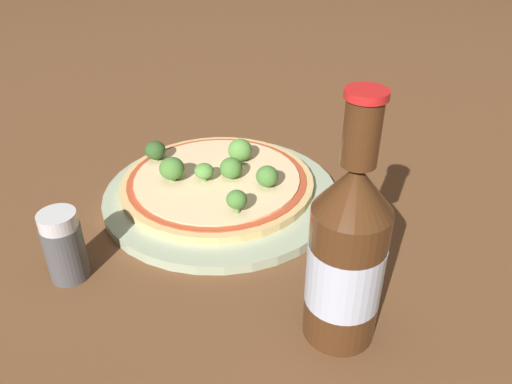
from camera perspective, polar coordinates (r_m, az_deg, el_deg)
ground_plane at (r=0.67m, az=-3.29°, el=0.58°), size 3.00×3.00×0.00m
plate at (r=0.64m, az=-3.99°, el=-0.26°), size 0.30×0.30×0.01m
pizza at (r=0.64m, az=-4.43°, el=1.23°), size 0.25×0.25×0.01m
broccoli_floret_0 at (r=0.67m, az=-1.83°, el=4.79°), size 0.03×0.03×0.03m
broccoli_floret_1 at (r=0.63m, az=-2.86°, el=2.74°), size 0.03×0.03×0.03m
broccoli_floret_2 at (r=0.68m, az=-11.44°, el=4.69°), size 0.03×0.03×0.03m
broccoli_floret_3 at (r=0.63m, az=-5.96°, el=2.38°), size 0.02×0.02×0.02m
broccoli_floret_4 at (r=0.61m, az=1.29°, el=1.80°), size 0.03×0.03×0.03m
broccoli_floret_5 at (r=0.56m, az=-2.22°, el=-0.90°), size 0.02×0.02×0.03m
broccoli_floret_6 at (r=0.63m, az=-9.59°, el=2.66°), size 0.03×0.03×0.03m
beer_bottle at (r=0.42m, az=10.32°, el=-7.14°), size 0.06×0.06×0.23m
pepper_shaker at (r=0.54m, az=-21.08°, el=-5.79°), size 0.04×0.04×0.08m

